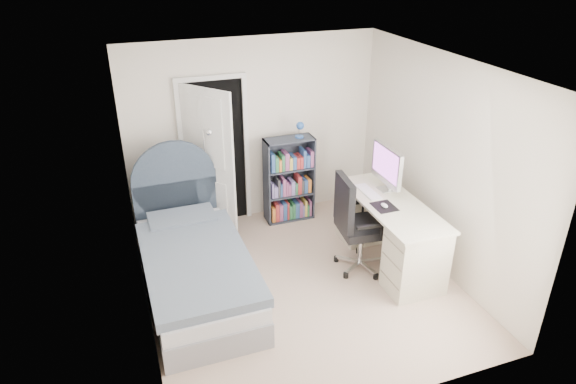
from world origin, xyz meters
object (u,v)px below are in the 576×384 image
object	(u,v)px
nightstand	(166,210)
desk	(389,230)
bookcase	(289,183)
office_chair	(355,220)
floor_lamp	(210,194)
bed	(194,264)

from	to	relation	value
nightstand	desk	distance (m)	2.88
bookcase	office_chair	world-z (taller)	bookcase
desk	floor_lamp	bearing A→B (deg)	145.22
nightstand	floor_lamp	bearing A→B (deg)	-20.93
bookcase	office_chair	bearing A→B (deg)	-78.28
bed	bookcase	distance (m)	1.96
bed	bookcase	world-z (taller)	bookcase
bookcase	floor_lamp	bearing A→B (deg)	-174.05
office_chair	desk	bearing A→B (deg)	-1.25
nightstand	bookcase	size ratio (longest dim) A/B	0.40
bed	desk	size ratio (longest dim) A/B	1.37
nightstand	floor_lamp	distance (m)	0.65
floor_lamp	bookcase	bearing A→B (deg)	5.95
bed	desk	distance (m)	2.32
bed	office_chair	size ratio (longest dim) A/B	1.91
floor_lamp	desk	world-z (taller)	floor_lamp
nightstand	office_chair	world-z (taller)	office_chair
nightstand	floor_lamp	world-z (taller)	floor_lamp
floor_lamp	desk	distance (m)	2.30
bookcase	office_chair	distance (m)	1.45
desk	bed	bearing A→B (deg)	173.65
bed	nightstand	distance (m)	1.28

